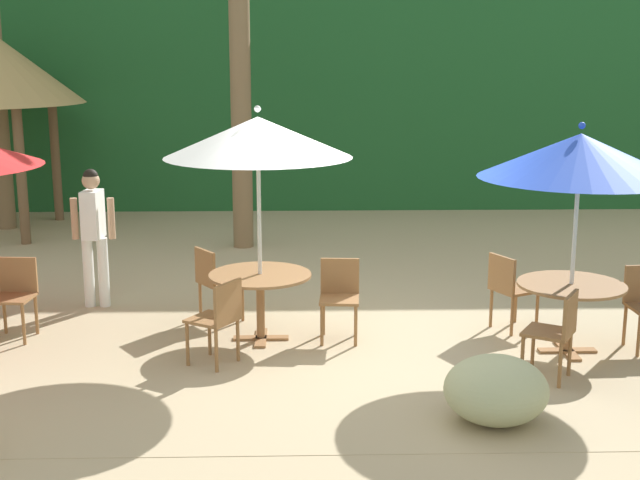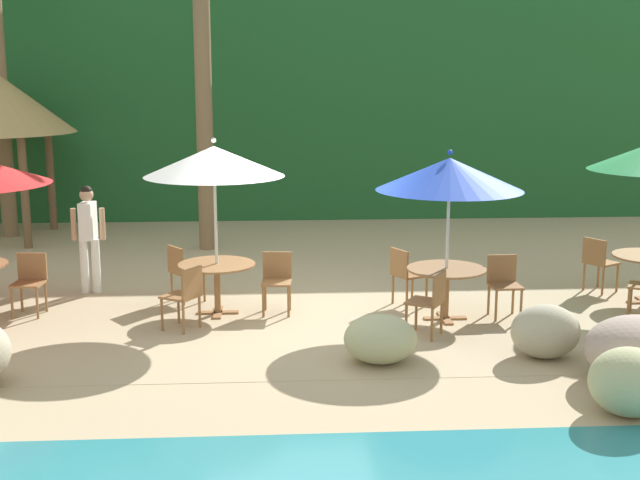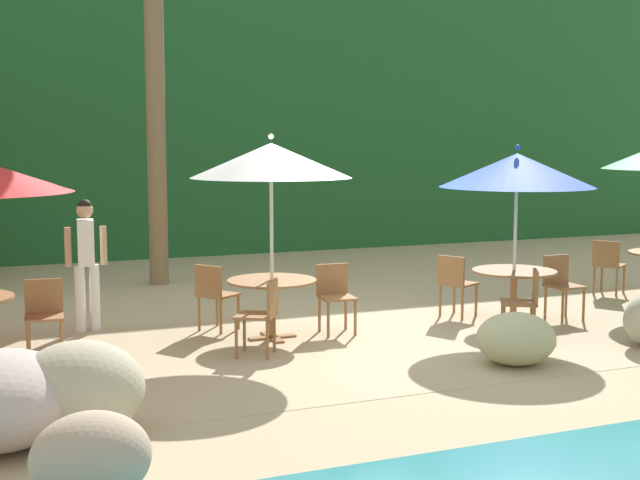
% 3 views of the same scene
% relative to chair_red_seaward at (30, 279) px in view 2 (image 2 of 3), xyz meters
% --- Properties ---
extents(ground_plane, '(120.00, 120.00, 0.00)m').
position_rel_chair_red_seaward_xyz_m(ground_plane, '(3.70, -0.32, -0.51)').
color(ground_plane, tan).
extents(terrace_deck, '(18.00, 5.20, 0.01)m').
position_rel_chair_red_seaward_xyz_m(terrace_deck, '(3.70, -0.32, -0.51)').
color(terrace_deck, tan).
rests_on(terrace_deck, ground).
extents(foliage_backdrop, '(28.00, 2.40, 6.00)m').
position_rel_chair_red_seaward_xyz_m(foliage_backdrop, '(3.70, 8.68, 2.49)').
color(foliage_backdrop, '#1E5628').
rests_on(foliage_backdrop, ground).
extents(rock_seawall, '(12.44, 3.05, 0.89)m').
position_rel_chair_red_seaward_xyz_m(rock_seawall, '(0.72, -2.85, -0.14)').
color(rock_seawall, '#A5B27B').
rests_on(rock_seawall, ground).
extents(chair_red_seaward, '(0.45, 0.46, 0.87)m').
position_rel_chair_red_seaward_xyz_m(chair_red_seaward, '(0.00, 0.00, 0.00)').
color(chair_red_seaward, olive).
rests_on(chair_red_seaward, ground).
extents(umbrella_white, '(1.97, 1.97, 2.52)m').
position_rel_chair_red_seaward_xyz_m(umbrella_white, '(2.67, -0.17, 1.68)').
color(umbrella_white, silver).
rests_on(umbrella_white, ground).
extents(dining_table_white, '(1.10, 1.10, 0.74)m').
position_rel_chair_red_seaward_xyz_m(dining_table_white, '(2.67, -0.17, 0.10)').
color(dining_table_white, olive).
rests_on(dining_table_white, ground).
extents(chair_white_seaward, '(0.45, 0.46, 0.87)m').
position_rel_chair_red_seaward_xyz_m(chair_white_seaward, '(3.52, -0.14, 0.00)').
color(chair_white_seaward, olive).
rests_on(chair_white_seaward, ground).
extents(chair_white_inland, '(0.59, 0.59, 0.87)m').
position_rel_chair_red_seaward_xyz_m(chair_white_inland, '(2.11, 0.48, 0.00)').
color(chair_white_inland, olive).
rests_on(chair_white_inland, ground).
extents(chair_white_left, '(0.58, 0.58, 0.87)m').
position_rel_chair_red_seaward_xyz_m(chair_white_left, '(2.30, -0.94, 0.00)').
color(chair_white_left, olive).
rests_on(chair_white_left, ground).
extents(umbrella_blue, '(2.01, 2.01, 2.39)m').
position_rel_chair_red_seaward_xyz_m(umbrella_blue, '(5.88, -0.65, 1.54)').
color(umbrella_blue, silver).
rests_on(umbrella_blue, ground).
extents(dining_table_blue, '(1.10, 1.10, 0.74)m').
position_rel_chair_red_seaward_xyz_m(dining_table_blue, '(5.88, -0.65, 0.10)').
color(dining_table_blue, olive).
rests_on(dining_table_blue, ground).
extents(chair_blue_seaward, '(0.43, 0.44, 0.87)m').
position_rel_chair_red_seaward_xyz_m(chair_blue_seaward, '(6.72, -0.53, 0.00)').
color(chair_blue_seaward, olive).
rests_on(chair_blue_seaward, ground).
extents(chair_blue_inland, '(0.57, 0.57, 0.87)m').
position_rel_chair_red_seaward_xyz_m(chair_blue_inland, '(5.42, 0.07, 0.00)').
color(chair_blue_inland, olive).
rests_on(chair_blue_inland, ground).
extents(chair_blue_left, '(0.58, 0.58, 0.87)m').
position_rel_chair_red_seaward_xyz_m(chair_blue_left, '(5.51, -1.43, 0.00)').
color(chair_blue_left, olive).
rests_on(chair_blue_left, ground).
extents(chair_green_inland, '(0.58, 0.58, 0.87)m').
position_rel_chair_red_seaward_xyz_m(chair_green_inland, '(8.57, 0.67, 0.00)').
color(chair_green_inland, olive).
rests_on(chair_green_inland, ground).
extents(palm_tree_second, '(2.71, 2.78, 5.95)m').
position_rel_chair_red_seaward_xyz_m(palm_tree_second, '(2.21, 4.38, 3.33)').
color(palm_tree_second, brown).
rests_on(palm_tree_second, ground).
extents(waiter_in_white, '(0.52, 0.36, 1.70)m').
position_rel_chair_red_seaward_xyz_m(waiter_in_white, '(0.61, 1.12, 0.47)').
color(waiter_in_white, white).
rests_on(waiter_in_white, ground).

